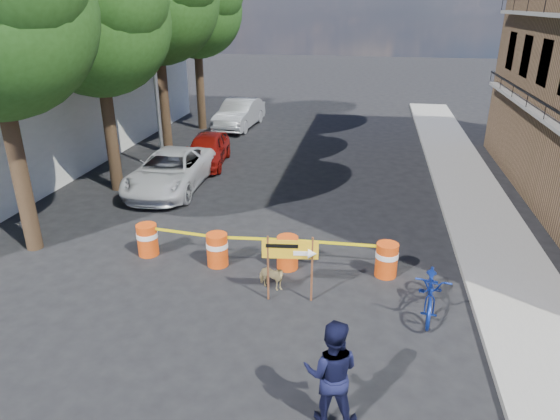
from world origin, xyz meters
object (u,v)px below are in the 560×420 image
at_px(barrel_mid_left, 217,249).
at_px(barrel_far_left, 147,239).
at_px(barrel_mid_right, 287,252).
at_px(suv_white, 170,171).
at_px(bicycle, 434,270).
at_px(sedan_silver, 239,114).
at_px(sedan_red, 207,149).
at_px(barrel_far_right, 387,259).
at_px(dog, 271,277).
at_px(detour_sign, 297,255).
at_px(pedestrian, 331,373).

bearing_deg(barrel_mid_left, barrel_far_left, 173.61).
bearing_deg(barrel_mid_right, suv_white, 135.51).
relative_size(bicycle, sedan_silver, 0.45).
height_order(sedan_red, sedan_silver, sedan_silver).
xyz_separation_m(barrel_far_right, bicycle, (0.96, -1.45, 0.60)).
relative_size(barrel_mid_left, bicycle, 0.42).
bearing_deg(suv_white, barrel_far_left, -77.01).
height_order(dog, suv_white, suv_white).
height_order(barrel_mid_right, bicycle, bicycle).
bearing_deg(suv_white, detour_sign, -51.33).
distance_m(pedestrian, bicycle, 4.09).
bearing_deg(bicycle, barrel_mid_left, 174.04).
distance_m(dog, sedan_red, 10.62).
xyz_separation_m(detour_sign, sedan_silver, (-5.77, 16.93, -0.42)).
bearing_deg(suv_white, sedan_silver, 88.02).
height_order(barrel_mid_left, detour_sign, detour_sign).
bearing_deg(sedan_silver, sedan_red, -82.61).
distance_m(barrel_mid_left, sedan_red, 9.11).
distance_m(barrel_mid_right, suv_white, 7.45).
bearing_deg(suv_white, pedestrian, -58.04).
relative_size(barrel_far_right, detour_sign, 0.54).
bearing_deg(barrel_far_right, barrel_far_left, 179.97).
bearing_deg(sedan_red, suv_white, -103.97).
xyz_separation_m(sedan_red, sedan_silver, (-0.39, 7.01, 0.10)).
height_order(suv_white, sedan_red, suv_white).
bearing_deg(dog, sedan_red, 47.01).
xyz_separation_m(suv_white, sedan_red, (0.39, 3.19, -0.03)).
distance_m(pedestrian, sedan_red, 14.89).
bearing_deg(barrel_far_right, pedestrian, -101.12).
height_order(bicycle, dog, bicycle).
bearing_deg(dog, barrel_mid_right, 9.61).
bearing_deg(sedan_silver, dog, -68.66).
bearing_deg(pedestrian, bicycle, -119.00).
relative_size(sedan_red, sedan_silver, 0.84).
xyz_separation_m(detour_sign, sedan_red, (-5.38, 9.92, -0.52)).
bearing_deg(pedestrian, sedan_silver, -71.93).
relative_size(barrel_mid_left, barrel_far_right, 1.00).
bearing_deg(barrel_far_right, barrel_mid_right, -178.70).
bearing_deg(barrel_far_right, detour_sign, -143.18).
relative_size(bicycle, suv_white, 0.42).
height_order(dog, sedan_red, sedan_red).
relative_size(barrel_far_left, barrel_far_right, 1.00).
distance_m(suv_white, sedan_red, 3.22).
bearing_deg(sedan_silver, bicycle, -58.12).
bearing_deg(barrel_mid_left, barrel_far_right, 2.96).
height_order(pedestrian, sedan_red, pedestrian).
bearing_deg(sedan_red, dog, -70.69).
distance_m(barrel_mid_left, sedan_silver, 15.97).
bearing_deg(barrel_far_right, bicycle, -56.59).
xyz_separation_m(detour_sign, bicycle, (3.05, 0.11, -0.13)).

